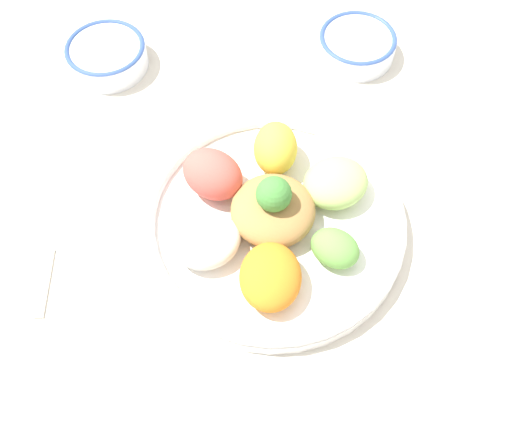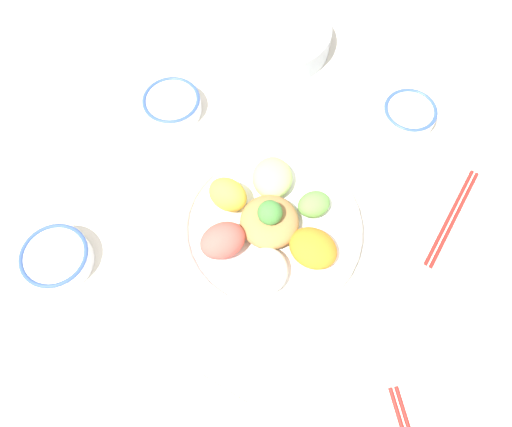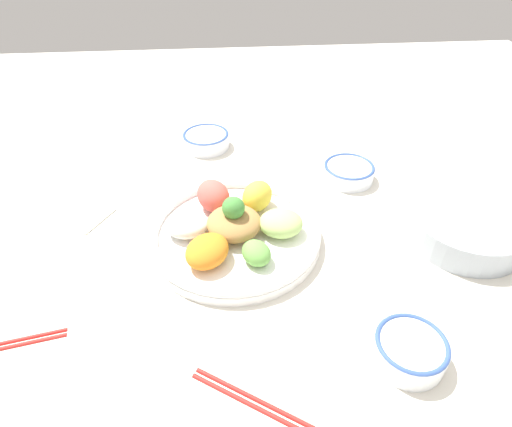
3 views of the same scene
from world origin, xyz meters
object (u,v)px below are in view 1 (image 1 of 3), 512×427
salad_platter (271,217)px  serving_spoon_main (49,253)px  sauce_bowl_red (107,55)px  sauce_bowl_dark (357,45)px

salad_platter → serving_spoon_main: size_ratio=2.64×
sauce_bowl_red → serving_spoon_main: sauce_bowl_red is taller
sauce_bowl_dark → serving_spoon_main: size_ratio=0.92×
salad_platter → serving_spoon_main: salad_platter is taller
salad_platter → sauce_bowl_red: size_ratio=2.80×
salad_platter → sauce_bowl_dark: bearing=-145.5°
serving_spoon_main → sauce_bowl_dark: bearing=128.9°
sauce_bowl_red → sauce_bowl_dark: 0.38m
salad_platter → serving_spoon_main: bearing=-23.8°
salad_platter → sauce_bowl_dark: size_ratio=2.86×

